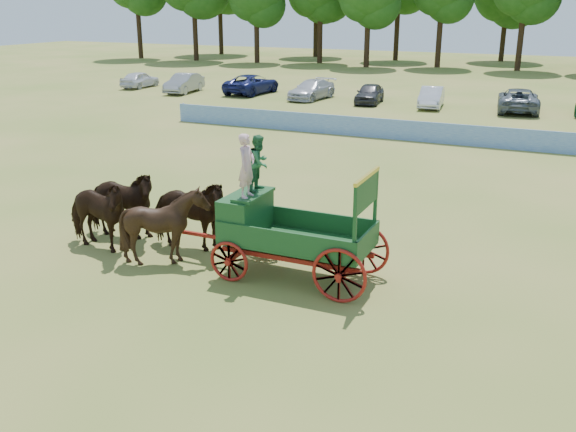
{
  "coord_description": "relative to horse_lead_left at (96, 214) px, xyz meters",
  "views": [
    {
      "loc": [
        7.92,
        -14.64,
        6.89
      ],
      "look_at": [
        1.04,
        0.57,
        1.3
      ],
      "focal_mm": 40.0,
      "sensor_mm": 36.0,
      "label": 1
    }
  ],
  "objects": [
    {
      "name": "horse_lead_right",
      "position": [
        0.0,
        1.1,
        0.0
      ],
      "size": [
        2.68,
        1.45,
        2.17
      ],
      "primitive_type": "imported",
      "rotation": [
        0.0,
        0.0,
        1.68
      ],
      "color": "black",
      "rests_on": "ground"
    },
    {
      "name": "sponsor_banner",
      "position": [
        3.34,
        18.98,
        -0.56
      ],
      "size": [
        26.0,
        0.08,
        1.05
      ],
      "primitive_type": "cube",
      "color": "#205BB2",
      "rests_on": "ground"
    },
    {
      "name": "parked_cars",
      "position": [
        5.61,
        31.08,
        -0.33
      ],
      "size": [
        52.31,
        7.35,
        1.65
      ],
      "color": "silver",
      "rests_on": "ground"
    },
    {
      "name": "horse_wheel_right",
      "position": [
        2.4,
        1.1,
        0.0
      ],
      "size": [
        2.67,
        1.41,
        2.17
      ],
      "primitive_type": "imported",
      "rotation": [
        0.0,
        0.0,
        1.67
      ],
      "color": "black",
      "rests_on": "ground"
    },
    {
      "name": "ground",
      "position": [
        4.34,
        0.98,
        -1.08
      ],
      "size": [
        160.0,
        160.0,
        0.0
      ],
      "primitive_type": "plane",
      "color": "#9B8446",
      "rests_on": "ground"
    },
    {
      "name": "farm_dray",
      "position": [
        5.36,
        0.57,
        0.54
      ],
      "size": [
        6.0,
        2.0,
        3.78
      ],
      "color": "#A41015",
      "rests_on": "ground"
    },
    {
      "name": "horse_lead_left",
      "position": [
        0.0,
        0.0,
        0.0
      ],
      "size": [
        2.67,
        1.42,
        2.17
      ],
      "primitive_type": "imported",
      "rotation": [
        0.0,
        0.0,
        1.47
      ],
      "color": "black",
      "rests_on": "ground"
    },
    {
      "name": "horse_wheel_left",
      "position": [
        2.4,
        0.0,
        0.0
      ],
      "size": [
        2.32,
        2.15,
        2.17
      ],
      "primitive_type": "imported",
      "rotation": [
        0.0,
        0.0,
        1.34
      ],
      "color": "black",
      "rests_on": "ground"
    }
  ]
}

